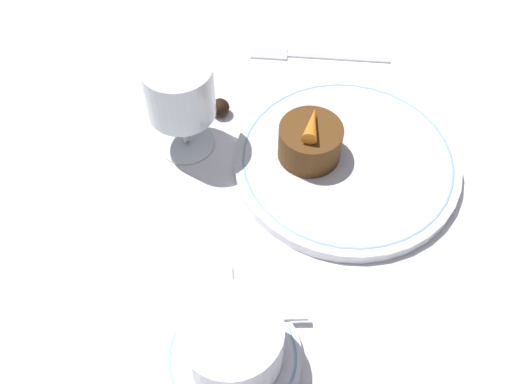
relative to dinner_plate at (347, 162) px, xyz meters
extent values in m
plane|color=white|center=(0.00, 0.05, -0.01)|extent=(3.00, 3.00, 0.00)
cylinder|color=white|center=(0.00, 0.00, 0.00)|extent=(0.26, 0.26, 0.01)
torus|color=#8CB2D1|center=(0.00, 0.00, 0.00)|extent=(0.25, 0.25, 0.00)
cylinder|color=white|center=(-0.23, 0.14, 0.00)|extent=(0.13, 0.13, 0.01)
torus|color=#8CB2D1|center=(-0.23, 0.14, 0.00)|extent=(0.12, 0.12, 0.00)
cylinder|color=white|center=(-0.23, 0.14, 0.03)|extent=(0.09, 0.09, 0.06)
cylinder|color=#331E0F|center=(-0.23, 0.14, 0.04)|extent=(0.08, 0.08, 0.05)
torus|color=white|center=(-0.17, 0.14, 0.04)|extent=(0.04, 0.01, 0.03)
cube|color=silver|center=(-0.19, 0.11, 0.00)|extent=(0.01, 0.10, 0.00)
ellipsoid|color=silver|center=(-0.19, 0.17, 0.00)|extent=(0.02, 0.02, 0.00)
cylinder|color=silver|center=(0.04, 0.19, -0.01)|extent=(0.07, 0.07, 0.01)
cylinder|color=silver|center=(0.04, 0.19, 0.02)|extent=(0.01, 0.01, 0.05)
cylinder|color=silver|center=(0.04, 0.19, 0.08)|extent=(0.08, 0.08, 0.07)
cylinder|color=maroon|center=(0.04, 0.19, 0.07)|extent=(0.07, 0.07, 0.04)
cube|color=silver|center=(0.19, -0.01, -0.01)|extent=(0.03, 0.14, 0.01)
cube|color=silver|center=(0.20, 0.08, -0.01)|extent=(0.03, 0.05, 0.01)
cylinder|color=#563314|center=(0.01, 0.04, 0.03)|extent=(0.07, 0.07, 0.04)
cone|color=orange|center=(0.01, 0.04, 0.06)|extent=(0.05, 0.03, 0.02)
sphere|color=black|center=(0.09, 0.15, 0.00)|extent=(0.02, 0.02, 0.02)
camera|label=1|loc=(-0.43, 0.12, 0.54)|focal=42.00mm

